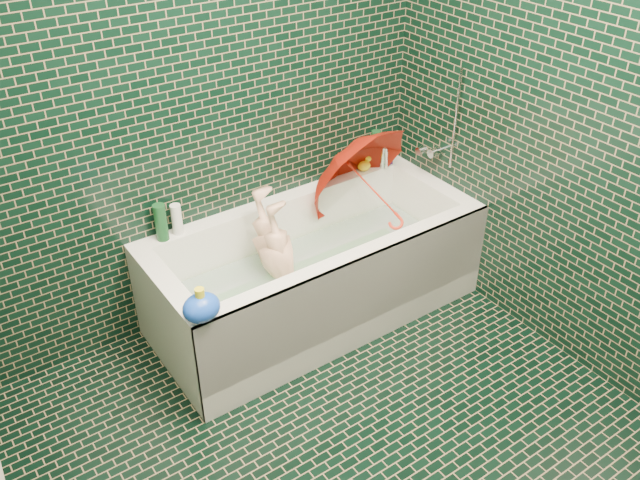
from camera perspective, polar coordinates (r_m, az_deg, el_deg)
wall_back at (r=3.18m, az=-11.40°, el=12.47°), size 2.80×0.00×2.80m
wall_right at (r=3.01m, az=24.89°, el=8.78°), size 0.00×2.80×2.80m
bathtub at (r=3.57m, az=-0.31°, el=-3.45°), size 1.70×0.75×0.55m
bath_mat at (r=3.61m, az=-0.47°, el=-4.02°), size 1.35×0.47×0.01m
water at (r=3.53m, az=-0.48°, el=-2.17°), size 1.48×0.53×0.00m
faucet at (r=3.74m, az=10.03°, el=7.90°), size 0.18×0.19×0.55m
child at (r=3.48m, az=-3.16°, el=-2.61°), size 0.96×0.50×0.34m
umbrella at (r=3.66m, az=4.35°, el=4.39°), size 0.89×0.84×0.98m
soap_bottle_a at (r=3.98m, az=5.24°, el=6.38°), size 0.13×0.13×0.28m
soap_bottle_b at (r=3.96m, az=5.72°, el=6.22°), size 0.10×0.10×0.20m
soap_bottle_c at (r=4.02m, az=5.72°, el=6.61°), size 0.15×0.15×0.18m
bottle_right_tall at (r=3.92m, az=4.70°, el=7.70°), size 0.07×0.07×0.21m
bottle_right_pump at (r=3.91m, az=5.42°, el=7.18°), size 0.07×0.07×0.16m
bottle_left_tall at (r=3.32m, az=-13.25°, el=1.46°), size 0.07×0.07×0.19m
bottle_left_short at (r=3.36m, az=-11.97°, el=1.72°), size 0.06×0.06×0.16m
rubber_duck at (r=3.88m, az=3.80°, el=6.36°), size 0.11×0.08×0.08m
bath_toy at (r=2.80m, az=-9.96°, el=-5.59°), size 0.20×0.18×0.16m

